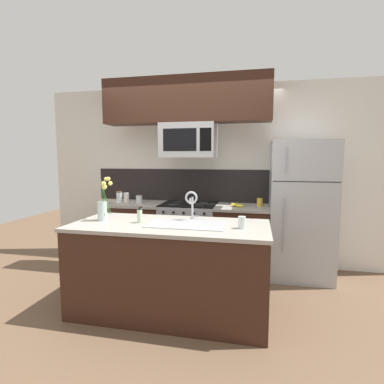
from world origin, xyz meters
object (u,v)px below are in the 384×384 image
at_px(refrigerator, 301,210).
at_px(banana_bunch, 237,205).
at_px(microwave, 189,141).
at_px(sink_faucet, 192,201).
at_px(dish_soap_bottle, 140,216).
at_px(stove_range, 189,236).
at_px(storage_jar_medium, 126,198).
at_px(flower_vase, 103,207).
at_px(storage_jar_short, 139,199).
at_px(storage_jar_tall, 119,197).
at_px(drinking_glass, 242,222).
at_px(coffee_tin, 260,202).

height_order(refrigerator, banana_bunch, refrigerator).
bearing_deg(microwave, sink_faucet, -75.45).
relative_size(refrigerator, dish_soap_bottle, 10.78).
bearing_deg(refrigerator, sink_faucet, -139.40).
xyz_separation_m(stove_range, storage_jar_medium, (-0.95, 0.02, 0.52)).
bearing_deg(flower_vase, microwave, 62.60).
relative_size(stove_range, dish_soap_bottle, 5.64).
bearing_deg(storage_jar_short, sink_faucet, -45.56).
relative_size(banana_bunch, flower_vase, 0.42).
relative_size(storage_jar_tall, drinking_glass, 1.41).
bearing_deg(banana_bunch, dish_soap_bottle, -126.68).
bearing_deg(flower_vase, sink_faucet, 13.26).
xyz_separation_m(drinking_glass, flower_vase, (-1.43, 0.06, 0.08)).
distance_m(storage_jar_medium, flower_vase, 1.30).
distance_m(storage_jar_short, sink_faucet, 1.44).
relative_size(microwave, storage_jar_short, 6.81).
bearing_deg(storage_jar_short, storage_jar_tall, 175.15).
distance_m(storage_jar_tall, coffee_tin, 2.03).
xyz_separation_m(sink_faucet, flower_vase, (-0.90, -0.21, -0.06)).
distance_m(microwave, refrigerator, 1.74).
height_order(coffee_tin, drinking_glass, drinking_glass).
height_order(storage_jar_tall, flower_vase, flower_vase).
bearing_deg(flower_vase, storage_jar_short, 94.92).
xyz_separation_m(banana_bunch, dish_soap_bottle, (-0.90, -1.21, 0.05)).
bearing_deg(refrigerator, stove_range, -179.23).
distance_m(microwave, dish_soap_bottle, 1.50).
height_order(storage_jar_tall, sink_faucet, sink_faucet).
height_order(storage_jar_medium, flower_vase, flower_vase).
bearing_deg(stove_range, coffee_tin, 2.96).
height_order(refrigerator, flower_vase, refrigerator).
bearing_deg(coffee_tin, refrigerator, -3.29).
bearing_deg(sink_faucet, drinking_glass, -26.53).
distance_m(refrigerator, coffee_tin, 0.53).
bearing_deg(refrigerator, storage_jar_tall, -179.93).
height_order(storage_jar_tall, dish_soap_bottle, dish_soap_bottle).
bearing_deg(dish_soap_bottle, stove_range, 80.12).
bearing_deg(storage_jar_short, microwave, -0.81).
distance_m(banana_bunch, sink_faucet, 1.07).
bearing_deg(drinking_glass, banana_bunch, 95.44).
distance_m(refrigerator, flower_vase, 2.48).
bearing_deg(dish_soap_bottle, sink_faucet, 25.84).
bearing_deg(dish_soap_bottle, banana_bunch, 53.32).
bearing_deg(storage_jar_short, flower_vase, -85.08).
bearing_deg(storage_jar_tall, storage_jar_short, -4.85).
bearing_deg(microwave, dish_soap_bottle, -100.05).
bearing_deg(refrigerator, banana_bunch, -174.38).
relative_size(banana_bunch, dish_soap_bottle, 1.15).
height_order(storage_jar_medium, banana_bunch, storage_jar_medium).
height_order(stove_range, storage_jar_tall, storage_jar_tall).
distance_m(stove_range, dish_soap_bottle, 1.38).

